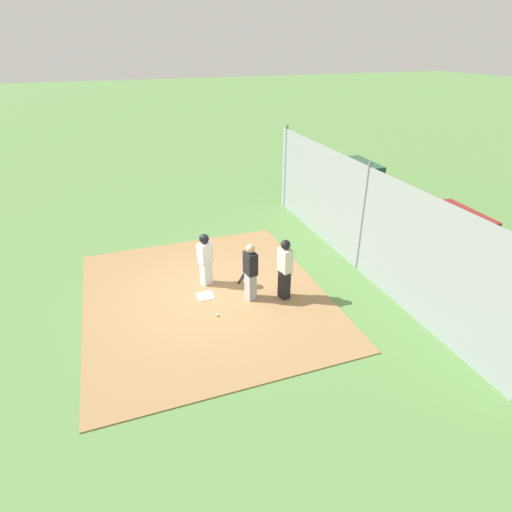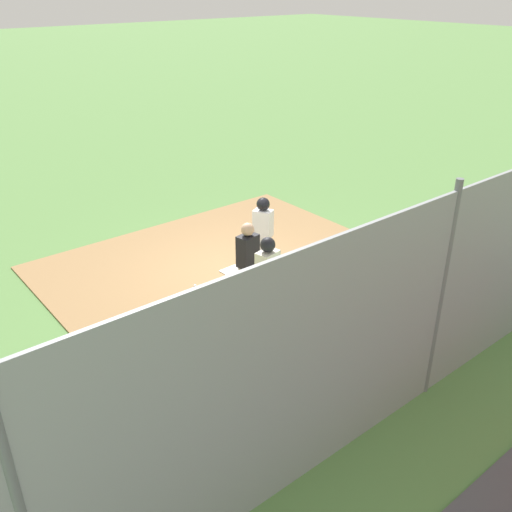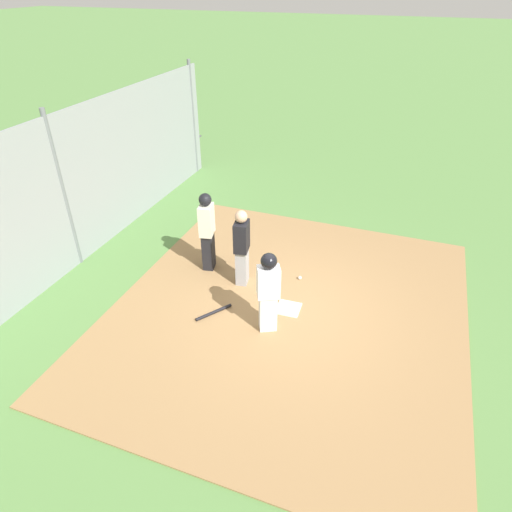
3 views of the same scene
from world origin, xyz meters
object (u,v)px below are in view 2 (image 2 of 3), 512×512
home_plate (234,271)px  baseball_bat (296,284)px  catcher (248,262)px  umpire (267,281)px  baseball (195,286)px  runner (263,229)px

home_plate → baseball_bat: baseball_bat is taller
catcher → baseball_bat: catcher is taller
umpire → baseball: bearing=-4.6°
baseball → umpire: bearing=-83.0°
umpire → runner: size_ratio=1.10×
home_plate → runner: 1.10m
runner → baseball: bearing=-31.8°
home_plate → runner: bearing=-17.0°
baseball → catcher: bearing=-65.3°
runner → baseball_bat: (-0.02, -1.08, -0.86)m
home_plate → runner: runner is taller
catcher → umpire: (-0.26, -0.87, 0.06)m
catcher → runner: 1.49m
home_plate → catcher: size_ratio=0.27×
umpire → baseball_bat: bearing=-73.4°
runner → baseball_bat: bearing=61.9°
umpire → baseball: umpire is taller
runner → home_plate: bearing=-44.0°
catcher → baseball: bearing=15.3°
home_plate → baseball: 1.01m
baseball_bat → umpire: bearing=62.9°
home_plate → baseball_bat: size_ratio=0.58×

